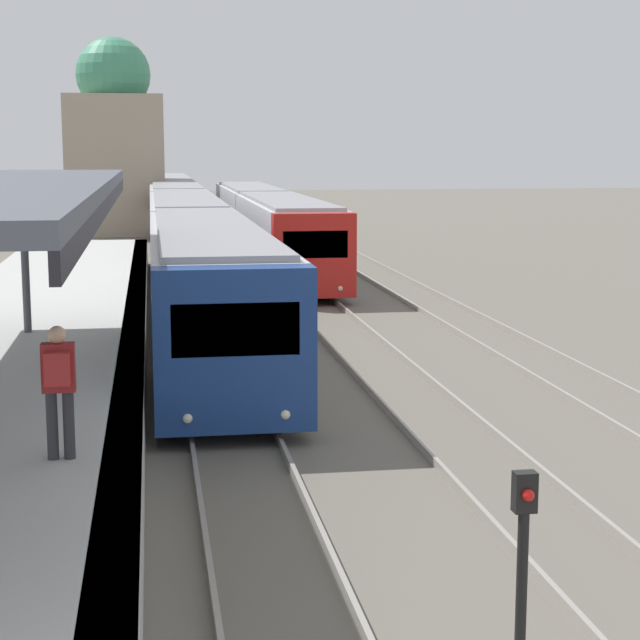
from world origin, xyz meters
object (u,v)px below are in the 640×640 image
at_px(person_on_platform, 59,381).
at_px(signal_post_near, 523,559).
at_px(train_near, 180,220).
at_px(train_far, 266,222).

distance_m(person_on_platform, signal_post_near, 6.29).
xyz_separation_m(person_on_platform, train_near, (2.45, 34.84, -0.32)).
relative_size(train_far, signal_post_near, 13.92).
bearing_deg(signal_post_near, train_far, 87.30).
height_order(train_near, train_far, train_near).
bearing_deg(train_far, signal_post_near, -92.70).
bearing_deg(signal_post_near, train_near, 92.72).
height_order(train_near, signal_post_near, train_near).
bearing_deg(train_near, train_far, -21.51).
height_order(person_on_platform, signal_post_near, person_on_platform).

